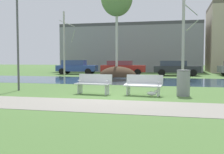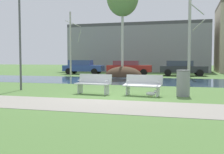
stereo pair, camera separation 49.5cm
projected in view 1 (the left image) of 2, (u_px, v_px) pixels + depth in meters
The scene contains 15 objects.
ground_plane at pixel (144, 80), 21.12m from camera, with size 120.00×120.00×0.00m, color #476B33.
paved_path_strip at pixel (99, 105), 9.11m from camera, with size 60.00×2.58×0.01m, color gray.
river_band at pixel (141, 81), 19.75m from camera, with size 80.00×7.16×0.01m, color #2D475B.
soil_mound at pixel (118, 76), 25.17m from camera, with size 3.46×2.77×1.82m, color #423021.
bench_left at pixel (94, 83), 12.19m from camera, with size 1.66×0.76×0.87m.
bench_right at pixel (143, 84), 11.68m from camera, with size 1.66×0.76×0.87m.
trash_bin at pixel (183, 83), 11.49m from camera, with size 0.56×0.56×1.09m.
seagull at pixel (152, 93), 11.35m from camera, with size 0.47×0.17×0.27m.
streetlamp at pixel (17, 7), 13.35m from camera, with size 0.32×0.32×6.21m.
birch_far_left at pixel (64, 43), 27.07m from camera, with size 1.28×2.30×6.25m.
birch_center_left at pixel (184, 34), 23.84m from camera, with size 1.38×2.42×7.36m.
parked_van_nearest_blue at pixel (76, 67), 29.38m from camera, with size 4.35×2.43×1.48m.
parked_sedan_second_red at pixel (123, 67), 27.74m from camera, with size 4.56×2.37×1.43m.
parked_hatch_third_dark at pixel (176, 68), 26.54m from camera, with size 4.51×2.42×1.43m.
building_grey_warehouse at pixel (133, 49), 38.21m from camera, with size 17.96×8.85×6.15m.
Camera 1 is at (2.51, -11.06, 1.50)m, focal length 44.23 mm.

